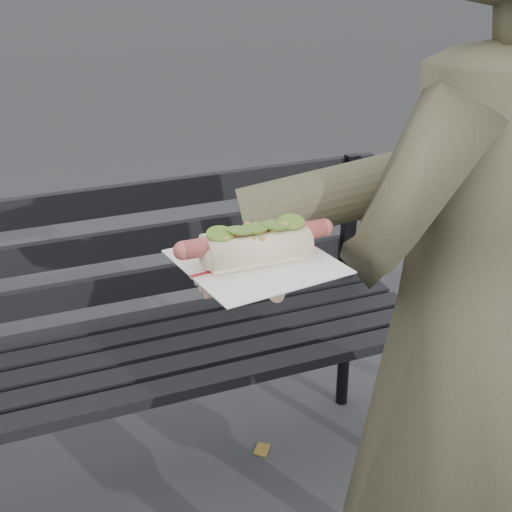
# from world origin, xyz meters

# --- Properties ---
(park_bench) EXTENTS (1.50, 0.44, 0.88)m
(park_bench) POSITION_xyz_m (-0.05, 0.91, 0.52)
(park_bench) COLOR black
(park_bench) RESTS_ON ground
(person) EXTENTS (0.71, 0.59, 1.67)m
(person) POSITION_xyz_m (0.34, 0.12, 0.84)
(person) COLOR #413F2B
(person) RESTS_ON ground
(held_hotdog) EXTENTS (0.64, 0.30, 0.20)m
(held_hotdog) POSITION_xyz_m (0.11, 0.10, 1.13)
(held_hotdog) COLOR #413F2B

